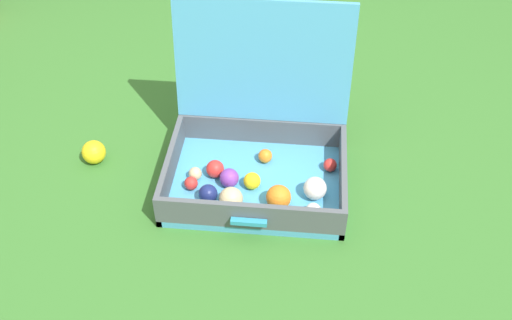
% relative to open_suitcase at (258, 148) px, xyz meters
% --- Properties ---
extents(ground_plane, '(16.00, 16.00, 0.00)m').
position_rel_open_suitcase_xyz_m(ground_plane, '(-0.09, -0.11, -0.12)').
color(ground_plane, '#336B28').
extents(open_suitcase, '(0.58, 0.51, 0.54)m').
position_rel_open_suitcase_xyz_m(open_suitcase, '(0.00, 0.00, 0.00)').
color(open_suitcase, '#4799C6').
rests_on(open_suitcase, ground).
extents(stray_ball_on_grass, '(0.08, 0.08, 0.08)m').
position_rel_open_suitcase_xyz_m(stray_ball_on_grass, '(-0.57, 0.01, -0.08)').
color(stray_ball_on_grass, yellow).
rests_on(stray_ball_on_grass, ground).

